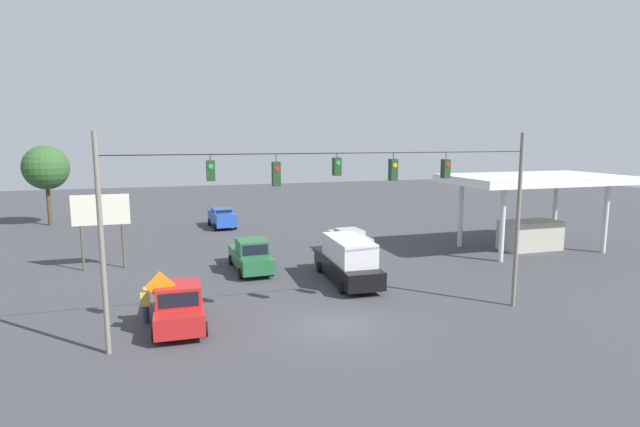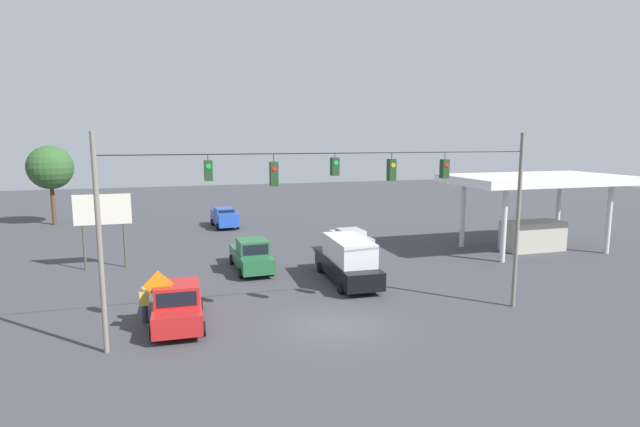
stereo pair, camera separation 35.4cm
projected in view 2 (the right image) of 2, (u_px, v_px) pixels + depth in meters
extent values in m
plane|color=#3D3D42|center=(334.00, 326.00, 22.58)|extent=(140.00, 140.00, 0.00)
cylinder|color=slate|center=(518.00, 222.00, 24.57)|extent=(0.20, 0.20, 8.69)
cylinder|color=slate|center=(100.00, 246.00, 19.17)|extent=(0.20, 0.20, 8.69)
cylinder|color=black|center=(335.00, 153.00, 21.35)|extent=(19.04, 0.04, 0.04)
cube|color=#1E3D1E|center=(444.00, 169.00, 22.97)|extent=(0.32, 0.36, 0.87)
cylinder|color=black|center=(445.00, 156.00, 22.88)|extent=(0.03, 0.03, 0.33)
cylinder|color=red|center=(447.00, 165.00, 22.77)|extent=(0.20, 0.02, 0.20)
cube|color=#1E3D1E|center=(391.00, 170.00, 22.22)|extent=(0.32, 0.36, 0.97)
cylinder|color=black|center=(392.00, 156.00, 22.12)|extent=(0.03, 0.03, 0.28)
cylinder|color=orange|center=(393.00, 165.00, 22.01)|extent=(0.20, 0.02, 0.20)
cube|color=#1E3D1E|center=(335.00, 167.00, 21.43)|extent=(0.32, 0.36, 0.77)
cylinder|color=black|center=(335.00, 155.00, 21.36)|extent=(0.03, 0.03, 0.19)
cylinder|color=green|center=(336.00, 163.00, 21.23)|extent=(0.20, 0.02, 0.20)
cube|color=#1E3D1E|center=(274.00, 174.00, 20.72)|extent=(0.32, 0.36, 1.01)
cylinder|color=black|center=(274.00, 158.00, 20.62)|extent=(0.03, 0.03, 0.33)
cylinder|color=red|center=(275.00, 169.00, 20.50)|extent=(0.20, 0.02, 0.20)
cube|color=#1E3D1E|center=(208.00, 171.00, 19.93)|extent=(0.32, 0.36, 0.82)
cylinder|color=black|center=(208.00, 157.00, 19.85)|extent=(0.03, 0.03, 0.23)
cylinder|color=green|center=(208.00, 166.00, 19.73)|extent=(0.20, 0.02, 0.20)
cube|color=#234CB2|center=(225.00, 218.00, 47.39)|extent=(2.26, 4.74, 1.16)
cube|color=#234CB2|center=(224.00, 210.00, 47.27)|extent=(1.88, 2.17, 0.36)
cube|color=black|center=(226.00, 211.00, 46.34)|extent=(1.48, 0.15, 0.25)
cylinder|color=black|center=(218.00, 227.00, 45.77)|extent=(0.28, 0.66, 0.64)
cylinder|color=black|center=(238.00, 226.00, 46.45)|extent=(0.28, 0.66, 0.64)
cylinder|color=black|center=(212.00, 222.00, 48.51)|extent=(0.28, 0.66, 0.64)
cylinder|color=black|center=(231.00, 221.00, 49.19)|extent=(0.28, 0.66, 0.64)
cube|color=#236038|center=(251.00, 258.00, 32.12)|extent=(2.12, 5.62, 0.90)
cube|color=#236038|center=(253.00, 246.00, 31.36)|extent=(1.85, 2.06, 0.90)
cube|color=black|center=(256.00, 250.00, 30.42)|extent=(1.56, 0.07, 0.63)
cylinder|color=black|center=(241.00, 273.00, 30.19)|extent=(0.24, 0.65, 0.64)
cylinder|color=black|center=(272.00, 271.00, 30.80)|extent=(0.24, 0.65, 0.64)
cylinder|color=black|center=(232.00, 260.00, 33.58)|extent=(0.24, 0.65, 0.64)
cylinder|color=black|center=(260.00, 257.00, 34.19)|extent=(0.24, 0.65, 0.64)
cube|color=black|center=(347.00, 267.00, 29.60)|extent=(2.40, 7.06, 1.00)
cube|color=silver|center=(349.00, 250.00, 29.09)|extent=(2.14, 4.54, 1.34)
cube|color=black|center=(338.00, 242.00, 31.24)|extent=(1.73, 0.08, 0.93)
cylinder|color=black|center=(352.00, 265.00, 32.12)|extent=(0.24, 0.65, 0.64)
cylinder|color=black|center=(320.00, 267.00, 31.58)|extent=(0.24, 0.65, 0.64)
cylinder|color=black|center=(378.00, 285.00, 27.77)|extent=(0.24, 0.65, 0.64)
cylinder|color=black|center=(341.00, 288.00, 27.23)|extent=(0.24, 0.65, 0.64)
cube|color=red|center=(178.00, 308.00, 22.72)|extent=(2.19, 5.23, 0.90)
cube|color=red|center=(177.00, 293.00, 21.99)|extent=(1.95, 1.91, 0.90)
cube|color=black|center=(177.00, 300.00, 21.09)|extent=(1.65, 0.06, 0.63)
cylinder|color=black|center=(152.00, 333.00, 20.91)|extent=(0.24, 0.65, 0.64)
cylinder|color=black|center=(203.00, 329.00, 21.45)|extent=(0.24, 0.65, 0.64)
cylinder|color=black|center=(156.00, 307.00, 24.13)|extent=(0.24, 0.65, 0.64)
cylinder|color=black|center=(200.00, 304.00, 24.67)|extent=(0.24, 0.65, 0.64)
cube|color=#A8AAB2|center=(351.00, 242.00, 36.27)|extent=(2.01, 4.52, 1.18)
cube|color=#A8AAB2|center=(351.00, 232.00, 36.15)|extent=(1.74, 2.03, 0.36)
cube|color=black|center=(346.00, 230.00, 37.07)|extent=(1.43, 0.09, 0.25)
cylinder|color=black|center=(354.00, 245.00, 38.00)|extent=(0.25, 0.65, 0.64)
cylinder|color=black|center=(332.00, 247.00, 37.41)|extent=(0.25, 0.65, 0.64)
cylinder|color=black|center=(370.00, 254.00, 35.31)|extent=(0.25, 0.65, 0.64)
cylinder|color=black|center=(347.00, 256.00, 34.72)|extent=(0.25, 0.65, 0.64)
cone|color=orange|center=(176.00, 317.00, 22.92)|extent=(0.39, 0.39, 0.60)
cone|color=orange|center=(176.00, 300.00, 25.25)|extent=(0.39, 0.39, 0.60)
cone|color=orange|center=(178.00, 288.00, 27.29)|extent=(0.39, 0.39, 0.60)
cube|color=silver|center=(536.00, 178.00, 37.06)|extent=(12.84, 7.15, 0.35)
cube|color=white|center=(536.00, 182.00, 37.10)|extent=(12.94, 7.25, 0.24)
cylinder|color=silver|center=(558.00, 208.00, 41.13)|extent=(0.36, 0.36, 5.33)
cylinder|color=silver|center=(463.00, 213.00, 38.58)|extent=(0.36, 0.36, 5.33)
cylinder|color=silver|center=(609.00, 218.00, 36.39)|extent=(0.36, 0.36, 5.33)
cylinder|color=silver|center=(504.00, 224.00, 33.84)|extent=(0.36, 0.36, 5.33)
cube|color=#B2AD9E|center=(532.00, 236.00, 37.72)|extent=(4.50, 2.15, 2.20)
cylinder|color=#4C473D|center=(125.00, 245.00, 32.66)|extent=(0.16, 0.16, 2.91)
cylinder|color=#4C473D|center=(84.00, 248.00, 31.97)|extent=(0.16, 0.16, 2.91)
cube|color=silver|center=(102.00, 209.00, 31.94)|extent=(3.48, 0.12, 1.96)
cylinder|color=slate|center=(160.00, 314.00, 21.54)|extent=(0.06, 0.06, 1.80)
cube|color=orange|center=(158.00, 285.00, 21.35)|extent=(1.27, 0.04, 1.27)
cylinder|color=#2D334C|center=(145.00, 314.00, 22.98)|extent=(0.28, 0.28, 0.83)
cube|color=#D8CC4C|center=(144.00, 298.00, 22.86)|extent=(0.40, 0.24, 0.66)
sphere|color=tan|center=(144.00, 289.00, 22.80)|extent=(0.26, 0.26, 0.26)
cylinder|color=#4C3823|center=(53.00, 202.00, 48.52)|extent=(0.38, 0.38, 4.44)
sphere|color=#2D5628|center=(50.00, 167.00, 48.01)|extent=(4.21, 4.21, 4.21)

